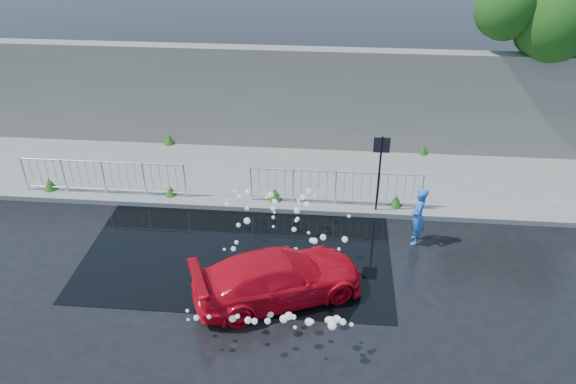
% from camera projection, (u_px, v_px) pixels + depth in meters
% --- Properties ---
extents(ground, '(90.00, 90.00, 0.00)m').
position_uv_depth(ground, '(213.00, 273.00, 14.14)').
color(ground, black).
rests_on(ground, ground).
extents(pavement, '(30.00, 4.00, 0.15)m').
position_uv_depth(pavement, '(244.00, 174.00, 18.38)').
color(pavement, slate).
rests_on(pavement, ground).
extents(curb, '(30.00, 0.25, 0.16)m').
position_uv_depth(curb, '(233.00, 207.00, 16.67)').
color(curb, slate).
rests_on(curb, ground).
extents(retaining_wall, '(30.00, 0.60, 3.50)m').
position_uv_depth(retaining_wall, '(252.00, 97.00, 19.33)').
color(retaining_wall, slate).
rests_on(retaining_wall, pavement).
extents(puddle, '(8.00, 5.00, 0.01)m').
position_uv_depth(puddle, '(239.00, 250.00, 14.96)').
color(puddle, black).
rests_on(puddle, ground).
extents(sign_post, '(0.45, 0.06, 2.50)m').
position_uv_depth(sign_post, '(380.00, 162.00, 15.60)').
color(sign_post, black).
rests_on(sign_post, ground).
extents(tree, '(5.09, 2.49, 6.32)m').
position_uv_depth(tree, '(560.00, 15.00, 17.28)').
color(tree, '#332114').
rests_on(tree, ground).
extents(railing_left, '(5.05, 0.05, 1.10)m').
position_uv_depth(railing_left, '(104.00, 176.00, 16.94)').
color(railing_left, silver).
rests_on(railing_left, pavement).
extents(railing_right, '(5.05, 0.05, 1.10)m').
position_uv_depth(railing_right, '(336.00, 186.00, 16.41)').
color(railing_right, silver).
rests_on(railing_right, pavement).
extents(weeds, '(12.17, 3.93, 0.39)m').
position_uv_depth(weeds, '(230.00, 175.00, 17.81)').
color(weeds, '#134512').
rests_on(weeds, pavement).
extents(water_spray, '(3.54, 5.28, 1.08)m').
position_uv_depth(water_spray, '(285.00, 259.00, 13.50)').
color(water_spray, white).
rests_on(water_spray, ground).
extents(red_car, '(4.34, 3.13, 1.17)m').
position_uv_depth(red_car, '(279.00, 277.00, 13.09)').
color(red_car, red).
rests_on(red_car, ground).
extents(person, '(0.47, 0.65, 1.65)m').
position_uv_depth(person, '(418.00, 216.00, 14.87)').
color(person, blue).
rests_on(person, ground).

